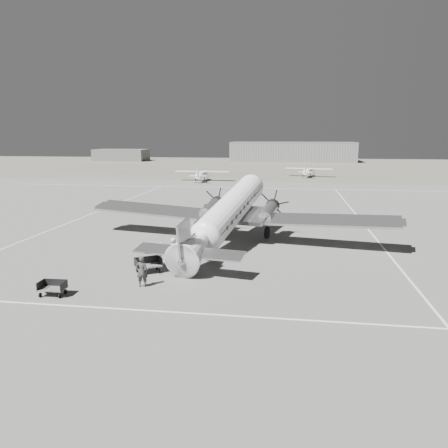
{
  "coord_description": "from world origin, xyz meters",
  "views": [
    {
      "loc": [
        4.42,
        -34.26,
        8.84
      ],
      "look_at": [
        -0.45,
        -1.99,
        2.2
      ],
      "focal_mm": 35.0,
      "sensor_mm": 36.0,
      "label": 1
    }
  ],
  "objects": [
    {
      "name": "grass_infield",
      "position": [
        0.0,
        95.0,
        0.0
      ],
      "size": [
        260.0,
        90.0,
        0.01
      ],
      "primitive_type": "cube",
      "color": "#605D50",
      "rests_on": "ground"
    },
    {
      "name": "hangar_main",
      "position": [
        5.0,
        120.0,
        3.3
      ],
      "size": [
        42.0,
        14.0,
        6.6
      ],
      "color": "slate",
      "rests_on": "ground"
    },
    {
      "name": "shed_secondary",
      "position": [
        -55.0,
        115.0,
        2.0
      ],
      "size": [
        18.0,
        10.0,
        4.0
      ],
      "primitive_type": "cube",
      "color": "#565656",
      "rests_on": "ground"
    },
    {
      "name": "baggage_cart_far",
      "position": [
        -8.56,
        -12.73,
        0.42
      ],
      "size": [
        1.53,
        1.11,
        0.85
      ],
      "primitive_type": null,
      "rotation": [
        0.0,
        0.0,
        0.03
      ],
      "color": "#565656",
      "rests_on": "ground"
    },
    {
      "name": "ground_crew",
      "position": [
        -4.08,
        -10.52,
        0.94
      ],
      "size": [
        0.72,
        0.51,
        1.88
      ],
      "primitive_type": "imported",
      "rotation": [
        0.0,
        0.0,
        3.23
      ],
      "color": "#2F2F2F",
      "rests_on": "ground"
    },
    {
      "name": "taxi_line_right",
      "position": [
        12.0,
        0.0,
        0.01
      ],
      "size": [
        0.15,
        80.0,
        0.01
      ],
      "primitive_type": "cube",
      "color": "silver",
      "rests_on": "ground"
    },
    {
      "name": "baggage_cart_near",
      "position": [
        -4.58,
        -7.87,
        0.5
      ],
      "size": [
        2.16,
        2.01,
        1.0
      ],
      "primitive_type": null,
      "rotation": [
        0.0,
        0.0,
        0.58
      ],
      "color": "#565656",
      "rests_on": "ground"
    },
    {
      "name": "passenger",
      "position": [
        -3.9,
        -4.14,
        0.75
      ],
      "size": [
        0.69,
        0.85,
        1.5
      ],
      "primitive_type": "imported",
      "rotation": [
        0.0,
        0.0,
        1.9
      ],
      "color": "#B4B4B2",
      "rests_on": "ground"
    },
    {
      "name": "taxi_line_left",
      "position": [
        -18.0,
        10.0,
        0.01
      ],
      "size": [
        0.15,
        60.0,
        0.01
      ],
      "primitive_type": "cube",
      "color": "silver",
      "rests_on": "ground"
    },
    {
      "name": "dc3_airliner",
      "position": [
        -0.45,
        0.01,
        2.57
      ],
      "size": [
        29.91,
        23.25,
        5.14
      ],
      "primitive_type": null,
      "rotation": [
        0.0,
        0.0,
        -0.18
      ],
      "color": "#AAAAAD",
      "rests_on": "ground"
    },
    {
      "name": "light_plane_left",
      "position": [
        -12.68,
        49.98,
        1.12
      ],
      "size": [
        10.88,
        8.85,
        2.25
      ],
      "primitive_type": null,
      "rotation": [
        0.0,
        0.0,
        0.01
      ],
      "color": "white",
      "rests_on": "ground"
    },
    {
      "name": "ground",
      "position": [
        0.0,
        0.0,
        0.0
      ],
      "size": [
        260.0,
        260.0,
        0.0
      ],
      "primitive_type": "plane",
      "color": "slate",
      "rests_on": "ground"
    },
    {
      "name": "ramp_agent",
      "position": [
        -4.24,
        -6.01,
        0.82
      ],
      "size": [
        0.65,
        0.81,
        1.63
      ],
      "primitive_type": "imported",
      "rotation": [
        0.0,
        0.0,
        1.53
      ],
      "color": "#BBBCB9",
      "rests_on": "ground"
    },
    {
      "name": "light_plane_right",
      "position": [
        8.37,
        62.22,
        1.07
      ],
      "size": [
        11.8,
        10.31,
        2.13
      ],
      "primitive_type": null,
      "rotation": [
        0.0,
        0.0,
        -0.21
      ],
      "color": "white",
      "rests_on": "ground"
    },
    {
      "name": "taxi_line_horizon",
      "position": [
        0.0,
        40.0,
        0.01
      ],
      "size": [
        90.0,
        0.15,
        0.01
      ],
      "primitive_type": "cube",
      "color": "silver",
      "rests_on": "ground"
    },
    {
      "name": "taxi_line_near",
      "position": [
        0.0,
        -14.0,
        0.01
      ],
      "size": [
        60.0,
        0.15,
        0.01
      ],
      "primitive_type": "cube",
      "color": "silver",
      "rests_on": "ground"
    }
  ]
}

